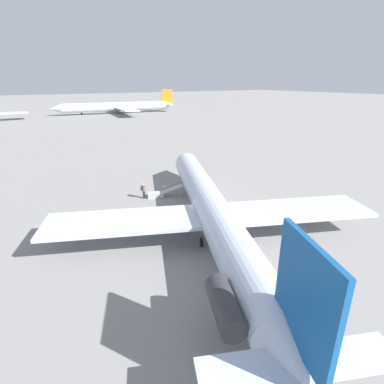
# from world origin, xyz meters

# --- Properties ---
(ground_plane) EXTENTS (600.00, 600.00, 0.00)m
(ground_plane) POSITION_xyz_m (0.00, 0.00, 0.00)
(ground_plane) COLOR gray
(airplane_main) EXTENTS (33.80, 26.61, 7.43)m
(airplane_main) POSITION_xyz_m (-0.97, 0.42, 2.22)
(airplane_main) COLOR silver
(airplane_main) RESTS_ON ground
(airplane_far_left) EXTENTS (38.00, 48.90, 8.93)m
(airplane_far_left) POSITION_xyz_m (100.65, -27.05, 2.65)
(airplane_far_left) COLOR silver
(airplane_far_left) RESTS_ON ground
(boarding_stairs) EXTENTS (2.50, 4.09, 1.80)m
(boarding_stairs) POSITION_xyz_m (9.50, 0.23, 0.39)
(boarding_stairs) COLOR #B2B2B7
(boarding_stairs) RESTS_ON ground
(passenger) EXTENTS (0.45, 0.57, 1.74)m
(passenger) POSITION_xyz_m (9.99, 1.96, 1.00)
(passenger) COLOR #23232D
(passenger) RESTS_ON ground
(traffic_cone_near_stairs) EXTENTS (0.43, 0.43, 0.47)m
(traffic_cone_near_stairs) POSITION_xyz_m (7.42, 5.56, 0.21)
(traffic_cone_near_stairs) COLOR black
(traffic_cone_near_stairs) RESTS_ON ground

